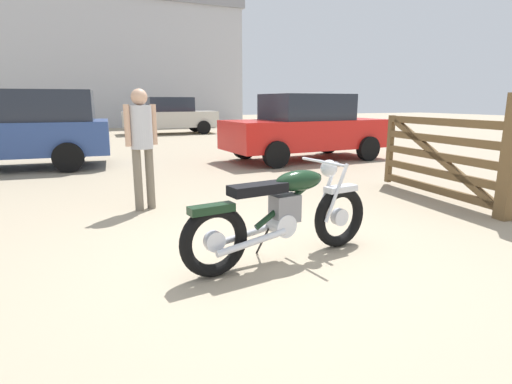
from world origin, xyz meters
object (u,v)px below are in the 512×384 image
(pale_sedan_back, at_px, (0,127))
(red_hatchback_near, at_px, (170,116))
(dark_sedan_left, at_px, (306,127))
(vintage_motorcycle, at_px, (284,214))
(bystander, at_px, (142,137))
(timber_gate, at_px, (453,156))

(pale_sedan_back, xyz_separation_m, red_hatchback_near, (5.37, 8.88, -0.10))
(dark_sedan_left, height_order, pale_sedan_back, pale_sedan_back)
(pale_sedan_back, bearing_deg, vintage_motorcycle, 118.52)
(bystander, bearing_deg, timber_gate, 55.06)
(dark_sedan_left, height_order, red_hatchback_near, same)
(timber_gate, relative_size, dark_sedan_left, 0.59)
(red_hatchback_near, bearing_deg, dark_sedan_left, 99.23)
(timber_gate, height_order, pale_sedan_back, pale_sedan_back)
(timber_gate, distance_m, red_hatchback_near, 15.01)
(timber_gate, bearing_deg, red_hatchback_near, 8.27)
(timber_gate, distance_m, dark_sedan_left, 4.92)
(vintage_motorcycle, relative_size, dark_sedan_left, 0.48)
(red_hatchback_near, bearing_deg, vintage_motorcycle, 83.32)
(timber_gate, relative_size, bystander, 1.53)
(dark_sedan_left, relative_size, pale_sedan_back, 0.90)
(timber_gate, xyz_separation_m, pale_sedan_back, (-6.72, 6.07, 0.24))
(bystander, distance_m, pale_sedan_back, 5.34)
(vintage_motorcycle, height_order, red_hatchback_near, red_hatchback_near)
(bystander, bearing_deg, dark_sedan_left, 110.80)
(vintage_motorcycle, distance_m, pale_sedan_back, 7.96)
(red_hatchback_near, bearing_deg, bystander, 78.08)
(timber_gate, xyz_separation_m, bystander, (-4.27, 1.33, 0.32))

